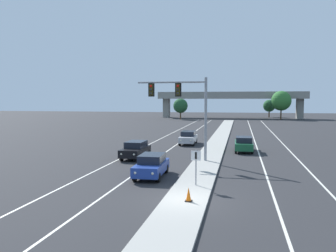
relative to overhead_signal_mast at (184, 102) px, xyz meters
name	(u,v)px	position (x,y,z in m)	size (l,w,h in m)	color
ground_plane	(185,202)	(2.02, -12.11, -5.26)	(260.00, 260.00, 0.00)	#28282B
median_island	(212,152)	(2.02, 5.89, -5.18)	(2.40, 110.00, 0.15)	#9E9B93
lane_stripe_oncoming_center	(179,143)	(-2.68, 12.89, -5.25)	(0.14, 100.00, 0.01)	silver
lane_stripe_receding_center	(256,145)	(6.72, 12.89, -5.25)	(0.14, 100.00, 0.01)	silver
edge_stripe_left	(153,142)	(-5.98, 12.89, -5.25)	(0.14, 100.00, 0.01)	silver
edge_stripe_right	(285,146)	(10.02, 12.89, -5.25)	(0.14, 100.00, 0.01)	silver
overhead_signal_mast	(184,102)	(0.00, 0.00, 0.00)	(6.16, 0.44, 7.20)	gray
median_sign_post	(196,162)	(2.18, -8.99, -3.67)	(0.60, 0.10, 2.20)	gray
car_oncoming_blue	(152,165)	(-1.26, -6.58, -4.44)	(1.91, 4.51, 1.58)	navy
car_oncoming_black	(136,150)	(-4.64, 0.68, -4.44)	(1.87, 4.49, 1.58)	black
car_oncoming_silver	(188,138)	(-1.35, 11.86, -4.44)	(1.87, 4.49, 1.58)	#B7B7BC
car_receding_green	(244,144)	(5.21, 6.96, -4.44)	(1.87, 4.49, 1.58)	#195633
traffic_cone_median_nose	(189,195)	(2.24, -12.52, -4.75)	(0.36, 0.36, 0.74)	black
overpass_bridge	(231,98)	(2.02, 74.23, 0.52)	(42.40, 6.40, 7.65)	gray
tree_far_right_c	(269,106)	(13.47, 81.67, -1.77)	(3.70, 3.70, 5.36)	#4C3823
tree_far_left_b	(181,106)	(-11.16, 64.16, -1.54)	(3.94, 3.94, 5.70)	#4C3823
tree_far_right_a	(281,101)	(15.63, 69.38, -0.19)	(5.36, 5.36, 7.76)	#4C3823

